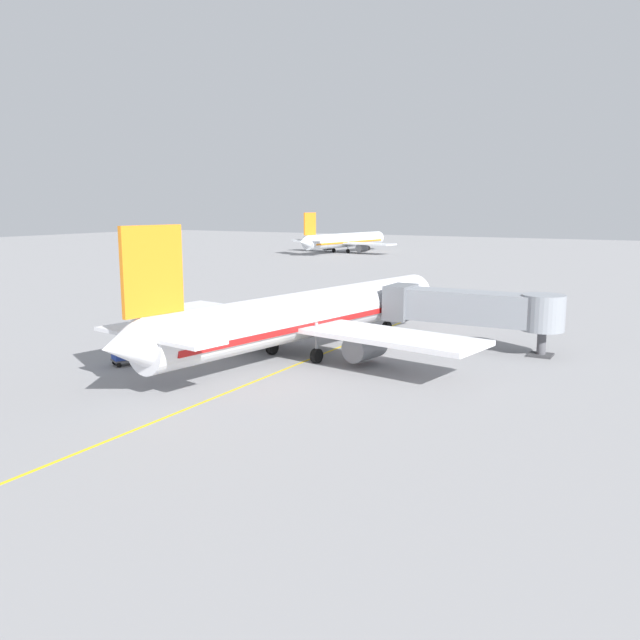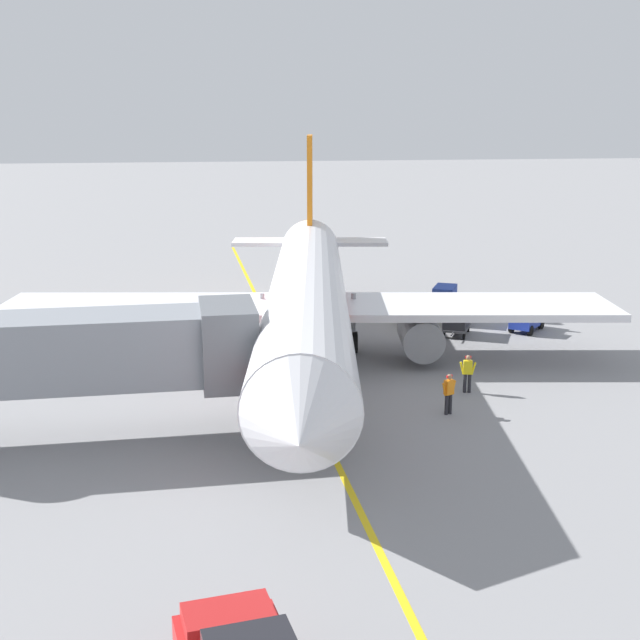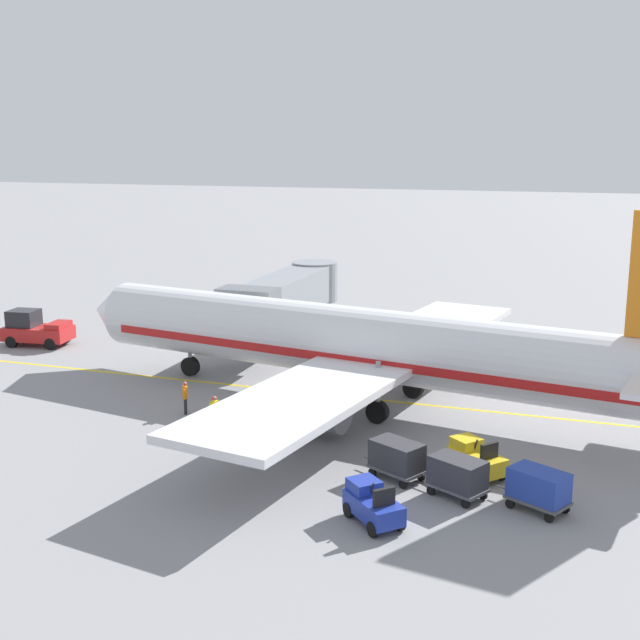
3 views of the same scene
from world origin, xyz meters
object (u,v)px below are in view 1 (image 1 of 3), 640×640
(parked_airliner, at_px, (308,315))
(ground_crew_loader, at_px, (311,322))
(baggage_tug_trailing, at_px, (151,339))
(baggage_tug_lead, at_px, (179,352))
(baggage_cart_second_in_train, at_px, (158,345))
(ground_crew_wing_walker, at_px, (282,325))
(baggage_cart_third_in_train, at_px, (127,352))
(pushback_tractor, at_px, (463,305))
(distant_taxiing_airliner, at_px, (345,241))
(jet_bridge, at_px, (471,308))
(baggage_cart_front, at_px, (190,340))

(parked_airliner, xyz_separation_m, ground_crew_loader, (-4.44, 8.21, -2.23))
(baggage_tug_trailing, bearing_deg, ground_crew_loader, 54.60)
(baggage_tug_lead, bearing_deg, baggage_tug_trailing, 152.95)
(baggage_cart_second_in_train, distance_m, ground_crew_wing_walker, 12.79)
(ground_crew_wing_walker, bearing_deg, parked_airliner, -43.11)
(parked_airliner, relative_size, baggage_cart_third_in_train, 12.89)
(parked_airliner, xyz_separation_m, pushback_tractor, (5.15, 24.66, -2.09))
(baggage_cart_third_in_train, height_order, distant_taxiing_airliner, distant_taxiing_airliner)
(ground_crew_wing_walker, bearing_deg, baggage_tug_lead, -96.19)
(distant_taxiing_airliner, bearing_deg, baggage_cart_second_in_train, -70.16)
(pushback_tractor, relative_size, baggage_tug_trailing, 1.76)
(jet_bridge, relative_size, ground_crew_loader, 8.72)
(baggage_tug_lead, bearing_deg, distant_taxiing_airliner, 110.89)
(pushback_tractor, bearing_deg, parked_airliner, -101.80)
(ground_crew_wing_walker, xyz_separation_m, distant_taxiing_airliner, (-43.62, 98.14, 2.07))
(baggage_tug_lead, height_order, baggage_cart_front, baggage_tug_lead)
(pushback_tractor, xyz_separation_m, baggage_cart_third_in_train, (-15.29, -34.18, -0.15))
(ground_crew_wing_walker, bearing_deg, ground_crew_loader, 55.74)
(baggage_tug_lead, bearing_deg, parked_airliner, 42.31)
(ground_crew_loader, bearing_deg, distant_taxiing_airliner, 115.34)
(parked_airliner, height_order, baggage_tug_lead, parked_airliner)
(jet_bridge, bearing_deg, pushback_tractor, 108.93)
(baggage_cart_third_in_train, xyz_separation_m, distant_taxiing_airliner, (-39.61, 113.39, 2.08))
(parked_airliner, height_order, baggage_cart_front, parked_airliner)
(baggage_cart_front, xyz_separation_m, ground_crew_loader, (4.50, 12.05, 0.00))
(jet_bridge, relative_size, distant_taxiing_airliner, 0.42)
(pushback_tractor, relative_size, ground_crew_loader, 2.75)
(pushback_tractor, distance_m, baggage_cart_front, 31.79)
(ground_crew_wing_walker, bearing_deg, baggage_cart_third_in_train, -104.73)
(jet_bridge, height_order, baggage_cart_second_in_train, jet_bridge)
(ground_crew_wing_walker, bearing_deg, baggage_cart_front, -106.39)
(pushback_tractor, height_order, ground_crew_wing_walker, pushback_tractor)
(parked_airliner, bearing_deg, baggage_cart_second_in_train, -146.90)
(jet_bridge, relative_size, baggage_cart_front, 5.10)
(jet_bridge, relative_size, baggage_cart_second_in_train, 5.10)
(baggage_cart_front, bearing_deg, jet_bridge, 32.37)
(ground_crew_loader, bearing_deg, baggage_tug_lead, -101.47)
(pushback_tractor, relative_size, ground_crew_wing_walker, 2.75)
(baggage_tug_lead, distance_m, ground_crew_wing_walker, 12.63)
(baggage_cart_front, xyz_separation_m, ground_crew_wing_walker, (2.82, 9.57, 0.00))
(pushback_tractor, xyz_separation_m, distant_taxiing_airliner, (-54.89, 79.21, 1.93))
(baggage_cart_front, bearing_deg, distant_taxiing_airliner, 110.75)
(baggage_tug_lead, distance_m, distant_taxiing_airliner, 118.51)
(jet_bridge, height_order, baggage_tug_lead, jet_bridge)
(pushback_tractor, height_order, baggage_cart_third_in_train, pushback_tractor)
(parked_airliner, xyz_separation_m, baggage_cart_third_in_train, (-10.14, -9.52, -2.24))
(baggage_tug_lead, distance_m, baggage_cart_front, 3.32)
(baggage_tug_trailing, height_order, baggage_cart_third_in_train, baggage_tug_trailing)
(ground_crew_wing_walker, bearing_deg, baggage_cart_second_in_train, -107.30)
(jet_bridge, relative_size, pushback_tractor, 3.17)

